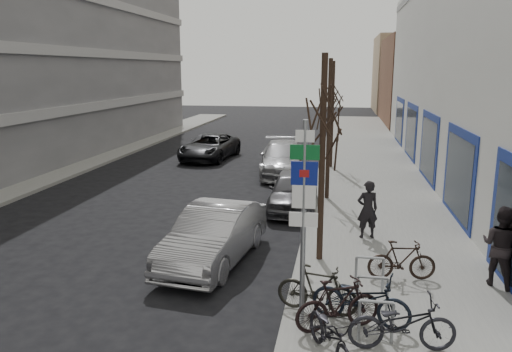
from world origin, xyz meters
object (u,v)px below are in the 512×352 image
(bike_rack, at_px, (372,291))
(bike_mid_inner, at_px, (317,289))
(tree_mid, at_px, (330,96))
(meter_mid, at_px, (314,187))
(parked_car_back, at_px, (283,158))
(highway_sign_pole, at_px, (304,211))
(pedestrian_far, at_px, (502,246))
(bike_far_curb, at_px, (402,319))
(tree_near, at_px, (323,110))
(bike_mid_curb, at_px, (361,295))
(tree_far, at_px, (333,89))
(pedestrian_near, at_px, (367,209))
(bike_near_left, at_px, (331,331))
(meter_back, at_px, (320,160))
(parked_car_front, at_px, (214,235))
(lane_car, at_px, (210,147))
(bike_near_right, at_px, (338,304))
(bike_far_inner, at_px, (402,260))
(meter_front, at_px, (301,236))
(parked_car_mid, at_px, (293,191))

(bike_rack, relative_size, bike_mid_inner, 1.30)
(tree_mid, xyz_separation_m, meter_mid, (-0.45, -1.50, -3.19))
(bike_rack, relative_size, parked_car_back, 0.41)
(highway_sign_pole, relative_size, pedestrian_far, 2.17)
(meter_mid, height_order, bike_far_curb, meter_mid)
(highway_sign_pole, relative_size, tree_near, 0.76)
(highway_sign_pole, relative_size, bike_mid_curb, 2.12)
(parked_car_back, bearing_deg, tree_far, 29.16)
(bike_mid_inner, bearing_deg, bike_mid_curb, -97.09)
(pedestrian_near, bearing_deg, bike_near_left, 67.06)
(tree_near, height_order, tree_far, same)
(meter_back, distance_m, bike_mid_inner, 13.54)
(bike_near_left, height_order, parked_car_front, parked_car_front)
(parked_car_front, distance_m, lane_car, 15.76)
(bike_near_right, relative_size, bike_mid_inner, 1.02)
(bike_rack, relative_size, bike_far_inner, 1.38)
(meter_back, distance_m, bike_near_left, 15.24)
(highway_sign_pole, distance_m, bike_far_inner, 3.78)
(meter_mid, xyz_separation_m, pedestrian_far, (4.65, -5.95, 0.20))
(meter_front, bearing_deg, bike_near_left, -78.73)
(tree_mid, xyz_separation_m, bike_far_curb, (1.65, -10.68, -3.36))
(bike_far_curb, distance_m, lane_car, 20.91)
(bike_near_left, height_order, pedestrian_near, pedestrian_near)
(parked_car_mid, height_order, pedestrian_near, pedestrian_near)
(bike_far_inner, distance_m, pedestrian_near, 3.08)
(bike_near_right, relative_size, bike_far_curb, 0.92)
(meter_front, xyz_separation_m, parked_car_mid, (-0.75, 5.68, -0.20))
(highway_sign_pole, xyz_separation_m, lane_car, (-6.75, 18.38, -1.74))
(meter_mid, relative_size, bike_far_curb, 0.66)
(pedestrian_far, bearing_deg, parked_car_mid, -6.78)
(highway_sign_pole, height_order, meter_mid, highway_sign_pole)
(tree_far, xyz_separation_m, bike_mid_inner, (0.08, -16.03, -3.43))
(tree_near, distance_m, bike_near_left, 5.84)
(bike_rack, height_order, bike_near_right, bike_near_right)
(tree_near, bearing_deg, bike_rack, -67.52)
(bike_near_left, bearing_deg, tree_far, 66.29)
(bike_mid_curb, bearing_deg, bike_rack, -14.59)
(tree_mid, xyz_separation_m, pedestrian_far, (4.20, -7.45, -2.98))
(tree_near, relative_size, tree_mid, 1.00)
(bike_near_left, relative_size, bike_far_inner, 1.09)
(parked_car_mid, xyz_separation_m, pedestrian_far, (5.40, -6.13, 0.40))
(meter_front, xyz_separation_m, bike_far_inner, (2.44, -0.52, -0.27))
(meter_mid, relative_size, meter_back, 1.00)
(highway_sign_pole, distance_m, parked_car_front, 4.44)
(bike_rack, distance_m, parked_car_front, 4.76)
(tree_far, relative_size, meter_front, 4.33)
(parked_car_mid, bearing_deg, bike_far_inner, -63.86)
(tree_far, xyz_separation_m, bike_near_right, (0.51, -16.67, -3.42))
(lane_car, bearing_deg, meter_mid, -50.98)
(bike_far_curb, distance_m, bike_far_inner, 3.19)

